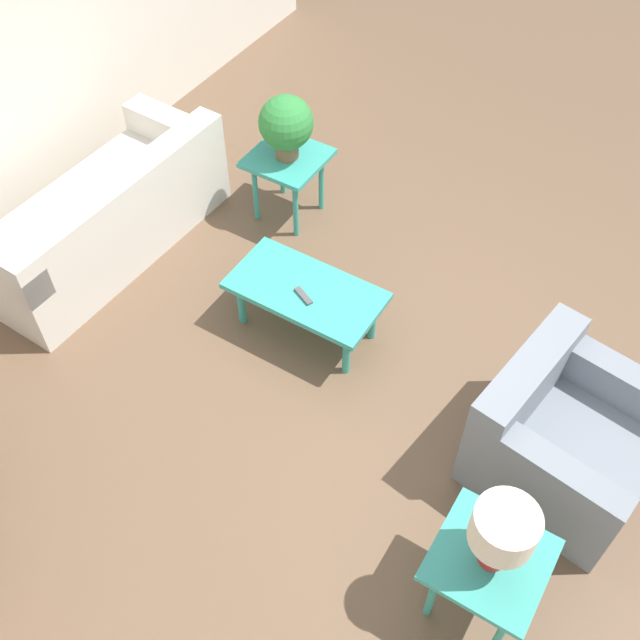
{
  "coord_description": "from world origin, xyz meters",
  "views": [
    {
      "loc": [
        -1.21,
        2.72,
        3.91
      ],
      "look_at": [
        0.28,
        0.31,
        0.55
      ],
      "focal_mm": 42.0,
      "sensor_mm": 36.0,
      "label": 1
    }
  ],
  "objects_px": {
    "sofa": "(104,218)",
    "side_table_plant": "(288,165)",
    "potted_plant": "(286,124)",
    "side_table_lamp": "(488,565)",
    "table_lamp": "(503,532)",
    "armchair": "(562,436)",
    "coffee_table": "(306,294)"
  },
  "relations": [
    {
      "from": "side_table_plant",
      "to": "side_table_lamp",
      "type": "bearing_deg",
      "value": 140.72
    },
    {
      "from": "side_table_plant",
      "to": "side_table_lamp",
      "type": "xyz_separation_m",
      "value": [
        -2.46,
        2.01,
        0.0
      ]
    },
    {
      "from": "side_table_lamp",
      "to": "side_table_plant",
      "type": "bearing_deg",
      "value": -39.28
    },
    {
      "from": "side_table_lamp",
      "to": "table_lamp",
      "type": "distance_m",
      "value": 0.37
    },
    {
      "from": "coffee_table",
      "to": "side_table_lamp",
      "type": "relative_size",
      "value": 1.84
    },
    {
      "from": "sofa",
      "to": "side_table_plant",
      "type": "height_order",
      "value": "sofa"
    },
    {
      "from": "armchair",
      "to": "side_table_lamp",
      "type": "distance_m",
      "value": 0.99
    },
    {
      "from": "side_table_lamp",
      "to": "coffee_table",
      "type": "bearing_deg",
      "value": -32.44
    },
    {
      "from": "armchair",
      "to": "side_table_lamp",
      "type": "relative_size",
      "value": 1.92
    },
    {
      "from": "coffee_table",
      "to": "potted_plant",
      "type": "bearing_deg",
      "value": -51.17
    },
    {
      "from": "coffee_table",
      "to": "side_table_lamp",
      "type": "distance_m",
      "value": 2.04
    },
    {
      "from": "coffee_table",
      "to": "side_table_plant",
      "type": "height_order",
      "value": "side_table_plant"
    },
    {
      "from": "coffee_table",
      "to": "side_table_lamp",
      "type": "height_order",
      "value": "side_table_lamp"
    },
    {
      "from": "sofa",
      "to": "table_lamp",
      "type": "bearing_deg",
      "value": 75.66
    },
    {
      "from": "sofa",
      "to": "armchair",
      "type": "bearing_deg",
      "value": 91.79
    },
    {
      "from": "sofa",
      "to": "potted_plant",
      "type": "bearing_deg",
      "value": 140.17
    },
    {
      "from": "sofa",
      "to": "table_lamp",
      "type": "xyz_separation_m",
      "value": [
        -3.37,
        0.99,
        0.54
      ]
    },
    {
      "from": "coffee_table",
      "to": "table_lamp",
      "type": "xyz_separation_m",
      "value": [
        -1.72,
        1.09,
        0.48
      ]
    },
    {
      "from": "armchair",
      "to": "table_lamp",
      "type": "xyz_separation_m",
      "value": [
        0.05,
        0.98,
        0.53
      ]
    },
    {
      "from": "sofa",
      "to": "table_lamp",
      "type": "height_order",
      "value": "table_lamp"
    },
    {
      "from": "sofa",
      "to": "potted_plant",
      "type": "height_order",
      "value": "potted_plant"
    },
    {
      "from": "armchair",
      "to": "table_lamp",
      "type": "distance_m",
      "value": 1.11
    },
    {
      "from": "potted_plant",
      "to": "table_lamp",
      "type": "distance_m",
      "value": 3.17
    },
    {
      "from": "armchair",
      "to": "side_table_plant",
      "type": "bearing_deg",
      "value": 76.25
    },
    {
      "from": "sofa",
      "to": "coffee_table",
      "type": "xyz_separation_m",
      "value": [
        -1.65,
        -0.1,
        0.06
      ]
    },
    {
      "from": "side_table_plant",
      "to": "armchair",
      "type": "bearing_deg",
      "value": 157.59
    },
    {
      "from": "coffee_table",
      "to": "side_table_lamp",
      "type": "xyz_separation_m",
      "value": [
        -1.72,
        1.09,
        0.11
      ]
    },
    {
      "from": "sofa",
      "to": "coffee_table",
      "type": "distance_m",
      "value": 1.65
    },
    {
      "from": "armchair",
      "to": "table_lamp",
      "type": "bearing_deg",
      "value": -174.27
    },
    {
      "from": "sofa",
      "to": "side_table_plant",
      "type": "distance_m",
      "value": 1.38
    },
    {
      "from": "sofa",
      "to": "table_lamp",
      "type": "distance_m",
      "value": 3.55
    },
    {
      "from": "side_table_plant",
      "to": "potted_plant",
      "type": "bearing_deg",
      "value": 0.0
    }
  ]
}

